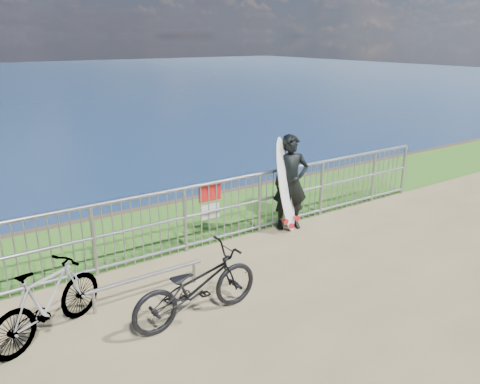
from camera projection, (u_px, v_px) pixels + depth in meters
grass_strip at (183, 223)px, 8.94m from camera, size 120.00×120.00×0.00m
railing at (213, 212)px, 7.90m from camera, size 10.06×0.10×1.13m
surfer at (291, 182)px, 8.51m from camera, size 0.76×0.64×1.76m
surfboard at (286, 188)px, 8.44m from camera, size 0.57×0.54×1.74m
bicycle_near at (196, 286)px, 5.81m from camera, size 1.77×0.68×0.92m
bicycle_far at (47, 301)px, 5.46m from camera, size 1.57×1.09×0.93m
bike_rack at (146, 279)px, 6.34m from camera, size 1.65×0.05×0.35m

